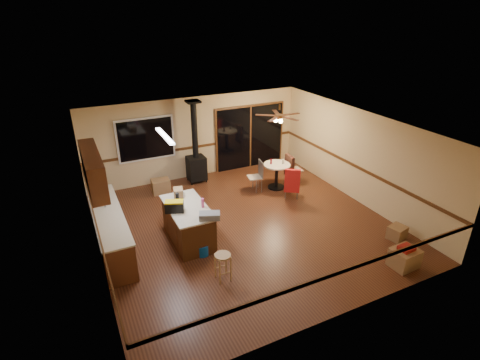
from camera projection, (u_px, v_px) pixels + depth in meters
floor at (245, 225)px, 9.58m from camera, size 7.00×7.00×0.00m
ceiling at (246, 127)px, 8.49m from camera, size 7.00×7.00×0.00m
wall_back at (196, 138)px, 11.89m from camera, size 7.00×0.00×7.00m
wall_front at (340, 259)px, 6.18m from camera, size 7.00×0.00×7.00m
wall_left at (93, 210)px, 7.66m from camera, size 0.00×7.00×7.00m
wall_right at (358, 156)px, 10.42m from camera, size 0.00×7.00×7.00m
chair_rail at (245, 190)px, 9.16m from camera, size 7.00×7.00×0.08m
window at (146, 139)px, 11.14m from camera, size 1.72×0.10×1.32m
sliding_door at (250, 137)px, 12.71m from camera, size 2.52×0.10×2.10m
lower_cabinets at (110, 231)px, 8.55m from camera, size 0.60×3.00×0.86m
countertop at (107, 214)px, 8.36m from camera, size 0.64×3.04×0.04m
upper_cabinets at (93, 170)px, 8.04m from camera, size 0.35×2.00×0.80m
kitchen_island at (188, 223)px, 8.80m from camera, size 0.88×1.68×0.90m
wood_stove at (196, 160)px, 11.69m from camera, size 0.55×0.50×2.52m
ceiling_fan at (279, 118)px, 10.64m from camera, size 0.24×0.24×0.55m
fluorescent_strip at (165, 136)px, 8.04m from camera, size 0.10×1.20×0.04m
toolbox_grey at (210, 216)px, 8.10m from camera, size 0.51×0.40×0.14m
toolbox_black at (174, 207)px, 8.37m from camera, size 0.47×0.35×0.23m
toolbox_yellow_lid at (174, 202)px, 8.31m from camera, size 0.45×0.34×0.03m
box_on_island at (178, 192)px, 9.05m from camera, size 0.29×0.35×0.20m
bottle_dark at (178, 199)px, 8.64m from camera, size 0.09×0.09×0.30m
bottle_pink at (203, 203)px, 8.55m from camera, size 0.07×0.07×0.22m
bottle_white at (183, 194)px, 8.98m from camera, size 0.07×0.07×0.17m
bar_stool at (223, 267)px, 7.58m from camera, size 0.42×0.42×0.60m
blue_bucket at (202, 249)px, 8.41m from camera, size 0.40×0.40×0.26m
dining_table at (277, 172)px, 11.35m from camera, size 0.81×0.81×0.78m
glass_red at (271, 161)px, 11.23m from camera, size 0.08×0.08×0.16m
glass_cream at (283, 162)px, 11.24m from camera, size 0.07×0.07×0.14m
chair_left at (258, 173)px, 11.15m from camera, size 0.47×0.47×0.51m
chair_near at (292, 181)px, 10.62m from camera, size 0.60×0.61×0.70m
chair_right at (290, 166)px, 11.57m from camera, size 0.48×0.45×0.70m
box_under_window at (161, 186)px, 11.19m from camera, size 0.55×0.45×0.42m
box_corner_a at (404, 258)px, 7.99m from camera, size 0.58×0.49×0.42m
box_corner_b at (397, 233)px, 8.97m from camera, size 0.47×0.43×0.33m
box_small_red at (406, 248)px, 7.88m from camera, size 0.32×0.27×0.08m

